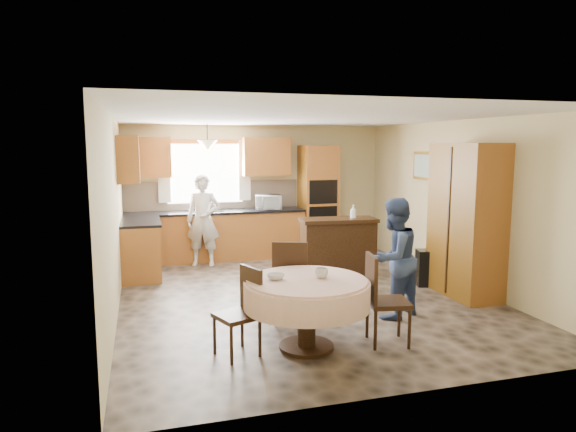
# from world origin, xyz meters

# --- Properties ---
(floor) EXTENTS (5.00, 6.00, 0.01)m
(floor) POSITION_xyz_m (0.00, 0.00, 0.00)
(floor) COLOR #6E5B4D
(floor) RESTS_ON ground
(ceiling) EXTENTS (5.00, 6.00, 0.01)m
(ceiling) POSITION_xyz_m (0.00, 0.00, 2.50)
(ceiling) COLOR white
(ceiling) RESTS_ON wall_back
(wall_back) EXTENTS (5.00, 0.02, 2.50)m
(wall_back) POSITION_xyz_m (0.00, 3.00, 1.25)
(wall_back) COLOR #C7B67F
(wall_back) RESTS_ON floor
(wall_front) EXTENTS (5.00, 0.02, 2.50)m
(wall_front) POSITION_xyz_m (0.00, -3.00, 1.25)
(wall_front) COLOR #C7B67F
(wall_front) RESTS_ON floor
(wall_left) EXTENTS (0.02, 6.00, 2.50)m
(wall_left) POSITION_xyz_m (-2.50, 0.00, 1.25)
(wall_left) COLOR #C7B67F
(wall_left) RESTS_ON floor
(wall_right) EXTENTS (0.02, 6.00, 2.50)m
(wall_right) POSITION_xyz_m (2.50, 0.00, 1.25)
(wall_right) COLOR #C7B67F
(wall_right) RESTS_ON floor
(window) EXTENTS (1.40, 0.03, 1.10)m
(window) POSITION_xyz_m (-1.00, 2.98, 1.60)
(window) COLOR white
(window) RESTS_ON wall_back
(curtain_left) EXTENTS (0.22, 0.02, 1.15)m
(curtain_left) POSITION_xyz_m (-1.75, 2.93, 1.65)
(curtain_left) COLOR white
(curtain_left) RESTS_ON wall_back
(curtain_right) EXTENTS (0.22, 0.02, 1.15)m
(curtain_right) POSITION_xyz_m (-0.25, 2.93, 1.65)
(curtain_right) COLOR white
(curtain_right) RESTS_ON wall_back
(base_cab_back) EXTENTS (3.30, 0.60, 0.88)m
(base_cab_back) POSITION_xyz_m (-0.85, 2.70, 0.44)
(base_cab_back) COLOR #C36934
(base_cab_back) RESTS_ON floor
(counter_back) EXTENTS (3.30, 0.64, 0.04)m
(counter_back) POSITION_xyz_m (-0.85, 2.70, 0.90)
(counter_back) COLOR black
(counter_back) RESTS_ON base_cab_back
(base_cab_left) EXTENTS (0.60, 1.20, 0.88)m
(base_cab_left) POSITION_xyz_m (-2.20, 1.80, 0.44)
(base_cab_left) COLOR #C36934
(base_cab_left) RESTS_ON floor
(counter_left) EXTENTS (0.64, 1.20, 0.04)m
(counter_left) POSITION_xyz_m (-2.20, 1.80, 0.90)
(counter_left) COLOR black
(counter_left) RESTS_ON base_cab_left
(backsplash) EXTENTS (3.30, 0.02, 0.55)m
(backsplash) POSITION_xyz_m (-0.85, 2.99, 1.18)
(backsplash) COLOR #CDB190
(backsplash) RESTS_ON wall_back
(wall_cab_left) EXTENTS (0.85, 0.33, 0.72)m
(wall_cab_left) POSITION_xyz_m (-2.05, 2.83, 1.91)
(wall_cab_left) COLOR #CB6F32
(wall_cab_left) RESTS_ON wall_back
(wall_cab_right) EXTENTS (0.90, 0.33, 0.72)m
(wall_cab_right) POSITION_xyz_m (0.15, 2.83, 1.91)
(wall_cab_right) COLOR #CB6F32
(wall_cab_right) RESTS_ON wall_back
(wall_cab_side) EXTENTS (0.33, 1.20, 0.72)m
(wall_cab_side) POSITION_xyz_m (-2.33, 1.80, 1.91)
(wall_cab_side) COLOR #CB6F32
(wall_cab_side) RESTS_ON wall_left
(oven_tower) EXTENTS (0.66, 0.62, 2.12)m
(oven_tower) POSITION_xyz_m (1.15, 2.69, 1.06)
(oven_tower) COLOR #C36934
(oven_tower) RESTS_ON floor
(oven_upper) EXTENTS (0.56, 0.01, 0.45)m
(oven_upper) POSITION_xyz_m (1.15, 2.38, 1.25)
(oven_upper) COLOR black
(oven_upper) RESTS_ON oven_tower
(oven_lower) EXTENTS (0.56, 0.01, 0.45)m
(oven_lower) POSITION_xyz_m (1.15, 2.38, 0.75)
(oven_lower) COLOR black
(oven_lower) RESTS_ON oven_tower
(pendant) EXTENTS (0.36, 0.36, 0.18)m
(pendant) POSITION_xyz_m (-1.00, 2.50, 2.12)
(pendant) COLOR beige
(pendant) RESTS_ON ceiling
(sideboard) EXTENTS (1.28, 0.61, 0.88)m
(sideboard) POSITION_xyz_m (0.92, 1.01, 0.44)
(sideboard) COLOR #351F0E
(sideboard) RESTS_ON floor
(space_heater) EXTENTS (0.46, 0.38, 0.55)m
(space_heater) POSITION_xyz_m (2.03, 0.01, 0.27)
(space_heater) COLOR black
(space_heater) RESTS_ON floor
(cupboard) EXTENTS (0.56, 1.13, 2.15)m
(cupboard) POSITION_xyz_m (2.22, -0.56, 1.08)
(cupboard) COLOR #C36934
(cupboard) RESTS_ON floor
(dining_table) EXTENTS (1.31, 1.31, 0.75)m
(dining_table) POSITION_xyz_m (-0.54, -1.81, 0.58)
(dining_table) COLOR #351F0E
(dining_table) RESTS_ON floor
(chair_left) EXTENTS (0.50, 0.50, 0.90)m
(chair_left) POSITION_xyz_m (-1.21, -1.76, 0.49)
(chair_left) COLOR #351F0E
(chair_left) RESTS_ON floor
(chair_back) EXTENTS (0.56, 0.56, 1.00)m
(chair_back) POSITION_xyz_m (-0.48, -0.98, 0.55)
(chair_back) COLOR #351F0E
(chair_back) RESTS_ON floor
(chair_right) EXTENTS (0.50, 0.50, 0.97)m
(chair_right) POSITION_xyz_m (0.27, -1.89, 0.54)
(chair_right) COLOR #351F0E
(chair_right) RESTS_ON floor
(framed_picture) EXTENTS (0.06, 0.57, 0.48)m
(framed_picture) POSITION_xyz_m (2.47, 1.06, 1.78)
(framed_picture) COLOR gold
(framed_picture) RESTS_ON wall_right
(microwave) EXTENTS (0.55, 0.42, 0.27)m
(microwave) POSITION_xyz_m (0.14, 2.65, 1.06)
(microwave) COLOR silver
(microwave) RESTS_ON counter_back
(person_sink) EXTENTS (0.68, 0.54, 1.62)m
(person_sink) POSITION_xyz_m (-1.13, 2.30, 0.81)
(person_sink) COLOR silver
(person_sink) RESTS_ON floor
(person_dining) EXTENTS (0.90, 0.83, 1.49)m
(person_dining) POSITION_xyz_m (0.80, -1.14, 0.74)
(person_dining) COLOR navy
(person_dining) RESTS_ON floor
(bowl_sideboard) EXTENTS (0.28, 0.28, 0.06)m
(bowl_sideboard) POSITION_xyz_m (0.67, 1.01, 0.91)
(bowl_sideboard) COLOR #B2B2B2
(bowl_sideboard) RESTS_ON sideboard
(bottle_sideboard) EXTENTS (0.12, 0.12, 0.27)m
(bottle_sideboard) POSITION_xyz_m (1.18, 1.01, 1.02)
(bottle_sideboard) COLOR silver
(bottle_sideboard) RESTS_ON sideboard
(cup_table) EXTENTS (0.18, 0.18, 0.11)m
(cup_table) POSITION_xyz_m (-0.38, -1.80, 0.80)
(cup_table) COLOR #B2B2B2
(cup_table) RESTS_ON dining_table
(bowl_table) EXTENTS (0.20, 0.20, 0.06)m
(bowl_table) POSITION_xyz_m (-0.85, -1.72, 0.78)
(bowl_table) COLOR #B2B2B2
(bowl_table) RESTS_ON dining_table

